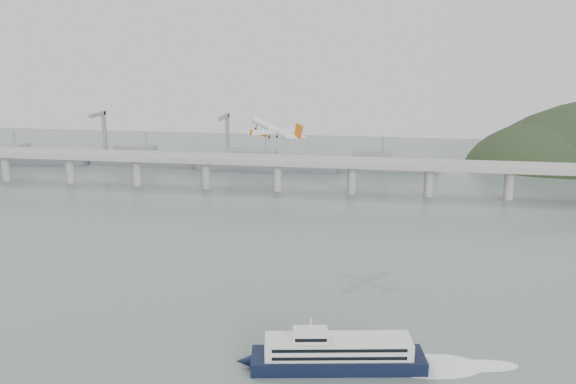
# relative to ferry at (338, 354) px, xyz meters

# --- Properties ---
(ground) EXTENTS (900.00, 900.00, 0.00)m
(ground) POSITION_rel_ferry_xyz_m (-27.97, 23.30, -4.55)
(ground) COLOR slate
(ground) RESTS_ON ground
(bridge) EXTENTS (800.00, 22.00, 23.90)m
(bridge) POSITION_rel_ferry_xyz_m (-29.12, 223.30, 13.10)
(bridge) COLOR #989895
(bridge) RESTS_ON ground
(distant_fleet) EXTENTS (453.00, 60.90, 40.00)m
(distant_fleet) POSITION_rel_ferry_xyz_m (-183.33, 288.38, 1.67)
(distant_fleet) COLOR slate
(distant_fleet) RESTS_ON ground
(ferry) EXTENTS (88.57, 26.04, 16.78)m
(ferry) POSITION_rel_ferry_xyz_m (0.00, 0.00, 0.00)
(ferry) COLOR black
(ferry) RESTS_ON ground
(airliner) EXTENTS (30.00, 28.38, 10.57)m
(airliner) POSITION_rel_ferry_xyz_m (-36.75, 95.04, 55.69)
(airliner) COLOR silver
(airliner) RESTS_ON ground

